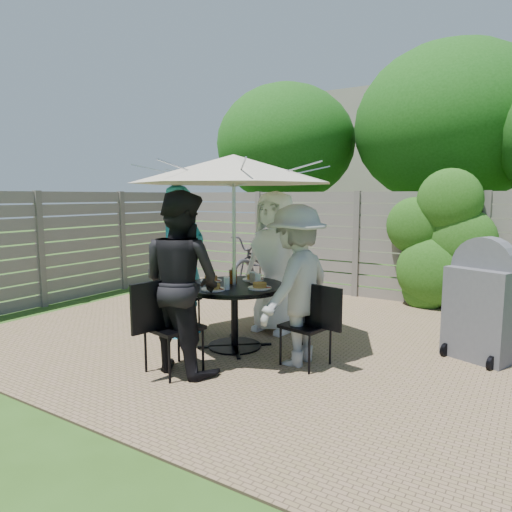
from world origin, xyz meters
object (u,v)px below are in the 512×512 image
Objects in this scene: umbrella at (234,169)px; plate_right at (260,286)px; person_back at (275,263)px; plate_front at (213,288)px; chair_back at (281,309)px; coffee_cup at (253,278)px; chair_left at (177,312)px; bicycle at (264,263)px; chair_right at (307,342)px; person_right at (296,286)px; glass_front at (227,283)px; syrup_jug at (233,277)px; person_front at (182,282)px; glass_right at (258,280)px; plate_left at (211,279)px; bbq_grill at (483,304)px; glass_left at (211,278)px; person_left at (183,262)px; chair_front at (173,346)px; patio_table at (234,304)px; plate_back at (253,278)px.

umbrella is 9.47× the size of plate_right.
person_back is 1.20m from plate_front.
chair_back is 7.57× the size of coffee_cup.
bicycle is (-0.43, 2.89, 0.25)m from chair_left.
person_right is at bearing 5.73° from chair_right.
glass_front is (0.02, -1.09, -0.09)m from person_back.
chair_right is 7.37× the size of coffee_cup.
umbrella reaches higher than chair_right.
person_front is at bearing -90.51° from syrup_jug.
glass_right is (0.33, 0.91, -0.08)m from person_front.
bicycle is (-1.45, 2.13, -0.39)m from person_back.
person_back is 1.43m from chair_right.
person_back reaches higher than plate_left.
bbq_grill is at bearing 30.94° from plate_front.
glass_left reaches higher than plate_left.
chair_right is at bearing -18.79° from coffee_cup.
bbq_grill is (2.49, 1.49, -0.17)m from plate_front.
person_right is (1.79, -0.14, 0.56)m from chair_left.
plate_front is at bearing 26.81° from chair_right.
person_front is 13.02× the size of glass_front.
glass_left is (0.09, -0.11, 0.05)m from plate_left.
plate_right is 2.17× the size of coffee_cup.
person_left is 1.17m from person_front.
chair_front is 0.53× the size of person_front.
person_left is 13.55× the size of glass_front.
person_front is 13.02× the size of glass_right.
person_right is at bearing -4.41° from plate_left.
chair_back is at bearing 71.86° from glass_left.
chair_left is 1.06m from syrup_jug.
chair_right is at bearing -37.73° from chair_front.
person_front is at bearing -94.41° from patio_table.
person_right reaches higher than plate_back.
bicycle is at bearing 175.66° from bbq_grill.
chair_left is 3.62× the size of plate_right.
umbrella is at bearing -118.86° from coffee_cup.
plate_back is 0.53m from glass_left.
chair_back reaches higher than glass_left.
bbq_grill is at bearing 21.45° from coffee_cup.
coffee_cup is (0.18, 1.04, -0.09)m from person_front.
bicycle is 1.50× the size of bbq_grill.
person_right is at bearing 2.15° from chair_left.
person_left is 2.14× the size of chair_right.
glass_front is 2.77m from bbq_grill.
bbq_grill is at bearing 130.63° from person_right.
glass_right is at bearing -133.44° from bbq_grill.
patio_table is 1.53m from umbrella.
umbrella is at bearing -63.48° from bicycle.
patio_table is at bearing -116.57° from umbrella.
chair_left reaches higher than plate_right.
glass_right is at bearing 17.59° from patio_table.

